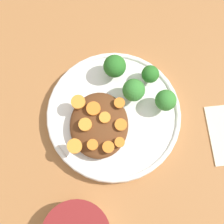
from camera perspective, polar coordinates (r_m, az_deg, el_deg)
ground_plane at (r=0.65m, az=0.00°, el=-0.90°), size 4.00×4.00×0.00m
plate at (r=0.63m, az=0.00°, el=-0.56°), size 0.27×0.27×0.03m
stew_mound at (r=0.61m, az=-2.72°, el=-2.35°), size 0.13×0.11×0.03m
broccoli_floret_0 at (r=0.61m, az=9.46°, el=2.08°), size 0.04×0.04×0.05m
broccoli_floret_1 at (r=0.62m, az=-0.19°, el=8.33°), size 0.05×0.05×0.06m
broccoli_floret_2 at (r=0.61m, az=3.66°, el=3.99°), size 0.04×0.04×0.06m
broccoli_floret_3 at (r=0.63m, az=6.68°, el=6.85°), size 0.04×0.04×0.05m
carrot_slice_0 at (r=0.59m, az=-1.65°, el=-1.02°), size 0.02×0.02×0.01m
carrot_slice_1 at (r=0.59m, az=-5.26°, el=-2.30°), size 0.03×0.03×0.01m
carrot_slice_2 at (r=0.60m, az=1.05°, el=1.68°), size 0.02×0.02×0.00m
carrot_slice_3 at (r=0.59m, az=-3.73°, el=0.86°), size 0.03×0.03×0.01m
carrot_slice_4 at (r=0.58m, az=-3.92°, el=-5.99°), size 0.02×0.02×0.01m
carrot_slice_5 at (r=0.58m, az=-7.20°, el=-6.21°), size 0.03×0.03×0.01m
carrot_slice_6 at (r=0.59m, az=1.29°, el=-2.32°), size 0.02×0.02×0.00m
carrot_slice_7 at (r=0.58m, az=-1.02°, el=-6.41°), size 0.02×0.02×0.01m
carrot_slice_8 at (r=0.60m, az=-6.53°, el=1.83°), size 0.03×0.03×0.01m
carrot_slice_9 at (r=0.58m, az=1.08°, el=-5.54°), size 0.02×0.02×0.00m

